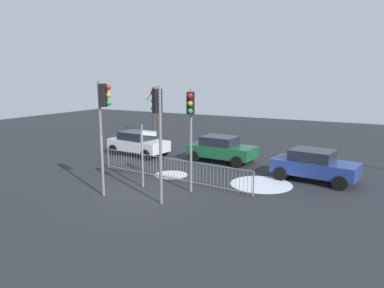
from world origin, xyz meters
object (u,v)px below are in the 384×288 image
at_px(traffic_light_mid_left, 158,118).
at_px(direction_sign_post, 144,152).
at_px(car_green_far, 221,149).
at_px(car_white_mid, 138,143).
at_px(traffic_light_foreground_left, 103,113).
at_px(bare_tree_left, 154,110).
at_px(car_blue_trailing, 314,165).
at_px(traffic_light_foreground_right, 191,118).

distance_m(traffic_light_mid_left, direction_sign_post, 2.81).
height_order(car_green_far, car_white_mid, same).
bearing_deg(direction_sign_post, traffic_light_mid_left, -39.83).
bearing_deg(car_white_mid, traffic_light_foreground_left, -56.04).
xyz_separation_m(direction_sign_post, bare_tree_left, (-8.12, 12.75, 0.50)).
bearing_deg(car_blue_trailing, car_green_far, 171.18).
xyz_separation_m(traffic_light_foreground_right, direction_sign_post, (-2.20, -0.28, -1.60)).
bearing_deg(traffic_light_mid_left, direction_sign_post, 71.95).
bearing_deg(traffic_light_foreground_right, car_green_far, -103.40).
xyz_separation_m(traffic_light_foreground_right, car_blue_trailing, (4.23, 4.33, -2.41)).
xyz_separation_m(traffic_light_foreground_left, direction_sign_post, (0.62, 1.76, -1.84)).
bearing_deg(bare_tree_left, direction_sign_post, -57.51).
height_order(car_green_far, car_blue_trailing, same).
distance_m(traffic_light_foreground_left, car_green_far, 8.47).
distance_m(traffic_light_foreground_left, direction_sign_post, 2.62).
bearing_deg(car_white_mid, traffic_light_mid_left, -41.65).
bearing_deg(car_green_far, traffic_light_foreground_right, -74.91).
xyz_separation_m(direction_sign_post, car_blue_trailing, (6.43, 4.61, -0.81)).
xyz_separation_m(traffic_light_foreground_left, car_white_mid, (-3.67, 7.08, -2.65)).
xyz_separation_m(traffic_light_foreground_left, bare_tree_left, (-7.50, 14.51, -1.34)).
height_order(traffic_light_foreground_right, car_blue_trailing, traffic_light_foreground_right).
bearing_deg(car_green_far, direction_sign_post, -95.79).
height_order(car_green_far, bare_tree_left, bare_tree_left).
bearing_deg(traffic_light_foreground_right, car_white_mid, -62.76).
distance_m(car_blue_trailing, bare_tree_left, 16.72).
height_order(traffic_light_foreground_left, direction_sign_post, traffic_light_foreground_left).
relative_size(traffic_light_foreground_right, bare_tree_left, 1.06).
relative_size(traffic_light_foreground_right, traffic_light_mid_left, 0.96).
bearing_deg(traffic_light_foreground_right, traffic_light_foreground_left, 10.89).
bearing_deg(car_blue_trailing, bare_tree_left, 157.49).
relative_size(direction_sign_post, car_blue_trailing, 0.70).
xyz_separation_m(traffic_light_mid_left, car_blue_trailing, (4.70, 6.02, -2.53)).
bearing_deg(car_blue_trailing, traffic_light_foreground_left, -131.19).
relative_size(traffic_light_foreground_right, car_blue_trailing, 1.09).
bearing_deg(direction_sign_post, traffic_light_foreground_left, -110.15).
relative_size(car_white_mid, car_blue_trailing, 1.00).
bearing_deg(traffic_light_mid_left, traffic_light_foreground_right, 5.46).
bearing_deg(traffic_light_foreground_right, direction_sign_post, -17.68).
relative_size(traffic_light_foreground_right, car_white_mid, 1.09).
distance_m(traffic_light_foreground_left, bare_tree_left, 16.38).
distance_m(traffic_light_foreground_left, car_white_mid, 8.41).
relative_size(traffic_light_foreground_left, bare_tree_left, 1.14).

